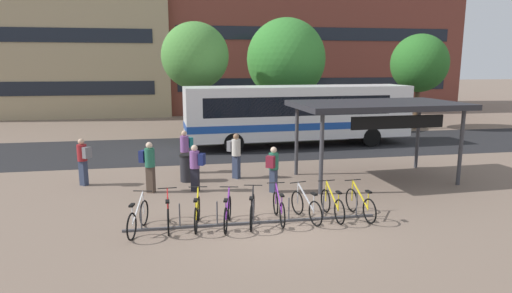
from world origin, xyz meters
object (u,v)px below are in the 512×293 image
Objects in this scene: street_tree_0 at (195,56)px; parked_bicycle_yellow_8 at (360,204)px; parked_bicycle_yellow_2 at (197,213)px; parked_bicycle_purple_3 at (228,213)px; parked_bicycle_purple_5 at (279,208)px; transit_shelter at (378,107)px; street_tree_2 at (286,59)px; commuter_grey_pack_3 at (235,153)px; commuter_maroon_pack_4 at (273,166)px; commuter_grey_pack_1 at (83,159)px; parked_bicycle_yellow_7 at (332,205)px; parked_bicycle_white_0 at (138,218)px; commuter_navy_pack_5 at (196,165)px; parked_bicycle_black_4 at (252,211)px; parked_bicycle_red_1 at (168,215)px; commuter_teal_pack_0 at (185,149)px; street_tree_1 at (419,63)px; trash_bin at (187,168)px; city_bus at (299,113)px; commuter_navy_pack_2 at (149,163)px.

parked_bicycle_yellow_8 is at bearing -75.24° from street_tree_0.
parked_bicycle_purple_3 is (0.81, -0.15, 0.00)m from parked_bicycle_yellow_2.
transit_shelter reaches higher than parked_bicycle_purple_5.
street_tree_2 reaches higher than parked_bicycle_purple_5.
commuter_grey_pack_3 is 2.32m from commuter_maroon_pack_4.
parked_bicycle_purple_5 and parked_bicycle_yellow_8 have the same top height.
parked_bicycle_purple_5 is 7.81m from commuter_grey_pack_1.
commuter_grey_pack_3 is (-2.14, 4.87, 0.63)m from parked_bicycle_yellow_7.
parked_bicycle_white_0 and parked_bicycle_yellow_7 have the same top height.
commuter_grey_pack_1 is at bearing 55.29° from parked_bicycle_purple_3.
parked_bicycle_black_4 is at bearing 134.45° from commuter_navy_pack_5.
parked_bicycle_white_0 and parked_bicycle_red_1 have the same top height.
parked_bicycle_black_4 is at bearing -166.45° from commuter_maroon_pack_4.
commuter_grey_pack_1 is 1.06× the size of commuter_navy_pack_5.
parked_bicycle_black_4 is 0.97× the size of commuter_teal_pack_0.
parked_bicycle_white_0 is 0.97× the size of commuter_teal_pack_0.
parked_bicycle_yellow_8 is at bearing 165.55° from commuter_navy_pack_5.
transit_shelter is (6.87, 3.71, 2.39)m from parked_bicycle_yellow_2.
parked_bicycle_yellow_2 is 1.08× the size of commuter_maroon_pack_4.
commuter_grey_pack_1 is at bearing -114.11° from street_tree_0.
street_tree_0 is 1.07× the size of street_tree_1.
parked_bicycle_yellow_7 is at bearing -121.63° from commuter_maroon_pack_4.
parked_bicycle_white_0 is 1.64× the size of trash_bin.
parked_bicycle_yellow_2 and parked_bicycle_black_4 have the same top height.
parked_bicycle_yellow_7 is (4.61, -0.02, 0.00)m from parked_bicycle_red_1.
parked_bicycle_purple_5 and parked_bicycle_yellow_7 have the same top height.
commuter_teal_pack_0 is at bearing -167.58° from commuter_grey_pack_3.
trash_bin is (1.39, 4.89, 0.13)m from parked_bicycle_white_0.
city_bus is 7.64× the size of commuter_maroon_pack_4.
commuter_grey_pack_3 is 17.90m from street_tree_1.
parked_bicycle_red_1 and parked_bicycle_yellow_2 have the same top height.
parked_bicycle_black_4 is 1.03× the size of commuter_navy_pack_5.
commuter_maroon_pack_4 is (1.91, 2.94, 0.53)m from parked_bicycle_purple_3.
trash_bin is at bearing -119.38° from street_tree_2.
commuter_teal_pack_0 is (-0.99, 6.22, 0.62)m from parked_bicycle_purple_3.
parked_bicycle_white_0 is 0.23× the size of street_tree_2.
commuter_navy_pack_5 is at bearing 46.60° from parked_bicycle_yellow_8.
street_tree_0 is (1.46, 14.94, 4.42)m from parked_bicycle_red_1.
trash_bin is at bearing -8.71° from parked_bicycle_red_1.
commuter_navy_pack_2 is 16.06m from street_tree_2.
commuter_grey_pack_1 reaches higher than parked_bicycle_yellow_7.
commuter_maroon_pack_4 is (2.72, 2.79, 0.53)m from parked_bicycle_yellow_2.
parked_bicycle_yellow_7 is 5.36m from transit_shelter.
parked_bicycle_black_4 is 18.27m from street_tree_2.
street_tree_0 reaches higher than trash_bin.
parked_bicycle_red_1 is 1.67× the size of trash_bin.
parked_bicycle_yellow_7 is 15.92m from street_tree_0.
parked_bicycle_black_4 is (1.50, -0.10, 0.00)m from parked_bicycle_yellow_2.
commuter_maroon_pack_4 is at bearing -52.88° from parked_bicycle_red_1.
parked_bicycle_purple_5 is 4.02m from commuter_navy_pack_5.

